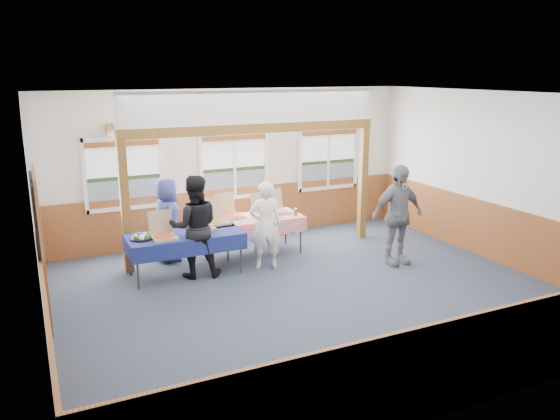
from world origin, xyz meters
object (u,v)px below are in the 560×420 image
object	(u,v)px
table_left	(185,237)
man_blue	(167,219)
woman_black	(195,227)
table_right	(251,220)
woman_white	(265,225)
person_grey	(397,215)

from	to	relation	value
table_left	man_blue	size ratio (longest dim) A/B	1.32
woman_black	man_blue	xyz separation A→B (m)	(-0.23, 1.05, -0.10)
table_right	woman_white	distance (m)	0.84
man_blue	person_grey	size ratio (longest dim) A/B	0.85
table_right	woman_black	size ratio (longest dim) A/B	1.18
woman_black	man_blue	size ratio (longest dim) A/B	1.13
table_right	person_grey	distance (m)	2.81
woman_white	man_blue	world-z (taller)	woman_white
table_left	woman_black	xyz separation A→B (m)	(0.14, -0.15, 0.21)
man_blue	person_grey	bearing A→B (deg)	-113.51
table_left	table_right	size ratio (longest dim) A/B	0.99
table_left	person_grey	xyz separation A→B (m)	(3.74, -1.12, 0.24)
table_right	man_blue	size ratio (longest dim) A/B	1.33
woman_black	person_grey	world-z (taller)	person_grey
table_left	woman_white	distance (m)	1.46
man_blue	person_grey	distance (m)	4.34
table_right	woman_white	bearing A→B (deg)	-106.42
man_blue	person_grey	xyz separation A→B (m)	(3.83, -2.02, 0.14)
table_right	person_grey	xyz separation A→B (m)	(2.26, -1.65, 0.24)
table_right	woman_white	world-z (taller)	woman_white
table_left	person_grey	bearing A→B (deg)	-6.25
table_right	woman_black	distance (m)	1.52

